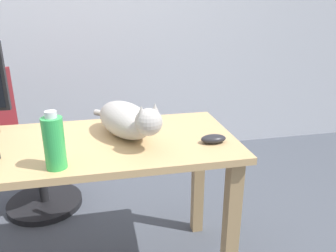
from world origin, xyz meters
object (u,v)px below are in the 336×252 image
(water_bottle, at_px, (54,142))
(cat, at_px, (127,120))
(computer_mouse, at_px, (213,139))
(office_chair, at_px, (30,153))

(water_bottle, bearing_deg, cat, 41.52)
(computer_mouse, height_order, water_bottle, water_bottle)
(office_chair, bearing_deg, cat, -50.20)
(cat, bearing_deg, office_chair, 129.80)
(office_chair, distance_m, computer_mouse, 1.29)
(computer_mouse, relative_size, water_bottle, 0.51)
(cat, height_order, water_bottle, water_bottle)
(office_chair, distance_m, water_bottle, 1.06)
(office_chair, xyz_separation_m, cat, (0.57, -0.68, 0.41))
(cat, bearing_deg, water_bottle, -138.48)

